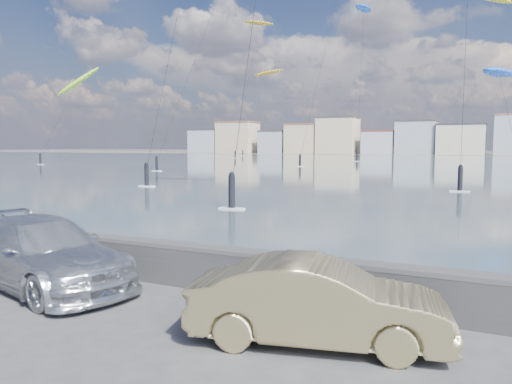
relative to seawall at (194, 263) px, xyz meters
The scene contains 12 objects.
ground 2.76m from the seawall, 90.00° to the right, with size 700.00×700.00×0.00m, color #333335.
bay_water 88.80m from the seawall, 90.00° to the left, with size 500.00×177.00×0.00m, color #3F565F.
far_shore_strip 197.30m from the seawall, 90.00° to the left, with size 500.00×60.00×0.00m, color #4C473D.
seawall is the anchor object (origin of this frame).
far_buildings 183.39m from the seawall, 89.59° to the left, with size 240.79×13.26×14.60m.
car_silver 3.63m from the seawall, 155.44° to the right, with size 2.29×5.63×1.63m, color silver.
car_champagne 4.20m from the seawall, 27.18° to the right, with size 1.52×4.35×1.43m, color tan.
kitesurfer_5 110.63m from the seawall, 102.04° to the left, with size 3.65×14.31×34.53m.
kitesurfer_6 71.87m from the seawall, 85.20° to the left, with size 6.40×14.14×14.41m.
kitesurfer_11 161.89m from the seawall, 114.00° to the left, with size 10.38×17.14×29.25m.
kitesurfer_14 126.56m from the seawall, 114.99° to the left, with size 8.23×9.35×36.19m.
kitesurfer_16 91.62m from the seawall, 136.93° to the left, with size 8.82×12.50×18.70m.
Camera 1 is at (6.37, -7.04, 3.35)m, focal length 35.00 mm.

